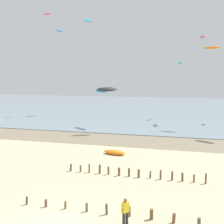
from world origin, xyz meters
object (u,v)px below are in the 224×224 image
object	(u,v)px
kite_aloft_10	(212,48)
kite_aloft_9	(202,37)
kite_aloft_1	(101,91)
kite_aloft_0	(180,63)
kite_aloft_4	(87,20)
kite_aloft_6	(59,31)
grounded_kite	(115,152)
kite_aloft_3	(107,89)
kite_aloft_11	(47,14)
person_by_waterline	(125,211)

from	to	relation	value
kite_aloft_10	kite_aloft_9	bearing A→B (deg)	109.45
kite_aloft_1	kite_aloft_0	bearing A→B (deg)	86.63
kite_aloft_1	kite_aloft_4	world-z (taller)	kite_aloft_4
kite_aloft_6	kite_aloft_10	world-z (taller)	kite_aloft_6
kite_aloft_0	kite_aloft_10	xyz separation A→B (m)	(4.80, -9.58, 1.87)
kite_aloft_1	kite_aloft_6	world-z (taller)	kite_aloft_6
grounded_kite	kite_aloft_3	size ratio (longest dim) A/B	0.83
kite_aloft_3	kite_aloft_0	bearing A→B (deg)	-149.66
kite_aloft_6	kite_aloft_11	xyz separation A→B (m)	(2.32, -9.92, 1.17)
person_by_waterline	kite_aloft_10	bearing A→B (deg)	75.58
person_by_waterline	kite_aloft_3	world-z (taller)	kite_aloft_3
kite_aloft_1	kite_aloft_6	size ratio (longest dim) A/B	1.71
grounded_kite	kite_aloft_6	xyz separation A→B (m)	(-18.51, 26.70, 18.14)
kite_aloft_6	kite_aloft_4	bearing A→B (deg)	-36.74
person_by_waterline	kite_aloft_4	world-z (taller)	kite_aloft_4
kite_aloft_3	kite_aloft_10	bearing A→B (deg)	178.51
grounded_kite	kite_aloft_9	distance (m)	30.23
kite_aloft_9	kite_aloft_1	bearing A→B (deg)	-64.80
kite_aloft_4	kite_aloft_10	distance (m)	29.07
kite_aloft_11	kite_aloft_3	bearing A→B (deg)	167.22
kite_aloft_1	kite_aloft_10	distance (m)	19.22
kite_aloft_1	kite_aloft_10	xyz separation A→B (m)	(17.51, 3.73, 6.98)
person_by_waterline	kite_aloft_3	bearing A→B (deg)	107.16
kite_aloft_10	kite_aloft_4	bearing A→B (deg)	162.96
person_by_waterline	kite_aloft_11	size ratio (longest dim) A/B	0.92
kite_aloft_3	kite_aloft_10	distance (m)	18.49
kite_aloft_3	kite_aloft_11	size ratio (longest dim) A/B	1.63
kite_aloft_0	kite_aloft_3	distance (m)	20.83
kite_aloft_10	grounded_kite	bearing A→B (deg)	-114.63
person_by_waterline	grounded_kite	distance (m)	13.95
kite_aloft_9	kite_aloft_11	bearing A→B (deg)	-79.77
kite_aloft_9	kite_aloft_3	bearing A→B (deg)	-51.73
kite_aloft_10	kite_aloft_1	bearing A→B (deg)	-159.43
kite_aloft_9	grounded_kite	bearing A→B (deg)	-28.64
kite_aloft_9	kite_aloft_4	bearing A→B (deg)	-109.32
kite_aloft_1	kite_aloft_11	bearing A→B (deg)	-152.19
person_by_waterline	kite_aloft_1	world-z (taller)	kite_aloft_1
person_by_waterline	kite_aloft_3	xyz separation A→B (m)	(-7.39, 23.92, 5.76)
kite_aloft_3	kite_aloft_11	world-z (taller)	kite_aloft_11
kite_aloft_3	kite_aloft_4	world-z (taller)	kite_aloft_4
kite_aloft_0	kite_aloft_11	bearing A→B (deg)	-47.64
kite_aloft_1	kite_aloft_9	size ratio (longest dim) A/B	1.32
kite_aloft_0	kite_aloft_9	size ratio (longest dim) A/B	0.82
person_by_waterline	kite_aloft_10	size ratio (longest dim) A/B	0.68
kite_aloft_0	kite_aloft_10	distance (m)	10.87
kite_aloft_4	kite_aloft_6	bearing A→B (deg)	-43.15
grounded_kite	kite_aloft_11	distance (m)	30.27
kite_aloft_0	kite_aloft_4	bearing A→B (deg)	-79.87
kite_aloft_0	kite_aloft_10	world-z (taller)	kite_aloft_10
person_by_waterline	kite_aloft_11	world-z (taller)	kite_aloft_11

